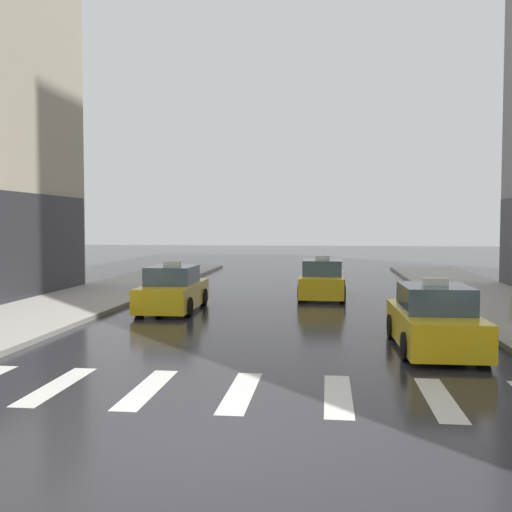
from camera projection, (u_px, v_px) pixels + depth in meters
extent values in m
plane|color=#26262B|center=(209.00, 453.00, 8.17)|extent=(160.00, 160.00, 0.00)
cube|color=silver|center=(57.00, 386.00, 11.57)|extent=(0.50, 2.80, 0.01)
cube|color=silver|center=(147.00, 389.00, 11.35)|extent=(0.50, 2.80, 0.01)
cube|color=silver|center=(241.00, 392.00, 11.14)|extent=(0.50, 2.80, 0.01)
cube|color=silver|center=(338.00, 395.00, 10.93)|extent=(0.50, 2.80, 0.01)
cube|color=silver|center=(439.00, 398.00, 10.71)|extent=(0.50, 2.80, 0.01)
cube|color=yellow|center=(434.00, 327.00, 14.91)|extent=(1.88, 4.53, 0.84)
cube|color=#384C5B|center=(435.00, 298.00, 14.77)|extent=(1.64, 2.13, 0.64)
cube|color=silver|center=(435.00, 282.00, 14.75)|extent=(0.60, 0.25, 0.18)
cylinder|color=black|center=(392.00, 327.00, 16.35)|extent=(0.23, 0.66, 0.66)
cylinder|color=black|center=(456.00, 328.00, 16.18)|extent=(0.23, 0.66, 0.66)
cylinder|color=black|center=(407.00, 347.00, 13.66)|extent=(0.23, 0.66, 0.66)
cylinder|color=black|center=(484.00, 348.00, 13.49)|extent=(0.23, 0.66, 0.66)
cube|color=#F2EAB2|center=(396.00, 312.00, 17.22)|extent=(0.20, 0.04, 0.14)
cube|color=#F2EAB2|center=(441.00, 313.00, 17.10)|extent=(0.20, 0.04, 0.14)
cube|color=yellow|center=(173.00, 295.00, 21.68)|extent=(1.87, 4.53, 0.84)
cube|color=#384C5B|center=(172.00, 275.00, 21.54)|extent=(1.63, 2.12, 0.64)
cube|color=silver|center=(172.00, 264.00, 21.51)|extent=(0.60, 0.25, 0.18)
cylinder|color=black|center=(160.00, 297.00, 23.12)|extent=(0.23, 0.66, 0.66)
cylinder|color=black|center=(203.00, 297.00, 22.94)|extent=(0.23, 0.66, 0.66)
cylinder|color=black|center=(139.00, 306.00, 20.43)|extent=(0.23, 0.66, 0.66)
cylinder|color=black|center=(188.00, 307.00, 20.26)|extent=(0.23, 0.66, 0.66)
cube|color=#F2EAB2|center=(171.00, 287.00, 23.99)|extent=(0.20, 0.04, 0.14)
cube|color=#F2EAB2|center=(202.00, 288.00, 23.86)|extent=(0.20, 0.04, 0.14)
cube|color=yellow|center=(323.00, 284.00, 25.49)|extent=(1.88, 4.53, 0.84)
cube|color=#384C5B|center=(323.00, 267.00, 25.35)|extent=(1.64, 2.13, 0.64)
cube|color=silver|center=(323.00, 258.00, 25.33)|extent=(0.60, 0.25, 0.18)
cylinder|color=black|center=(304.00, 286.00, 26.95)|extent=(0.23, 0.66, 0.66)
cylinder|color=black|center=(342.00, 287.00, 26.72)|extent=(0.23, 0.66, 0.66)
cylinder|color=black|center=(301.00, 293.00, 24.28)|extent=(0.23, 0.66, 0.66)
cylinder|color=black|center=(343.00, 294.00, 24.05)|extent=(0.23, 0.66, 0.66)
cube|color=#F2EAB2|center=(310.00, 279.00, 27.82)|extent=(0.20, 0.04, 0.14)
cube|color=#F2EAB2|center=(337.00, 279.00, 27.65)|extent=(0.20, 0.04, 0.14)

